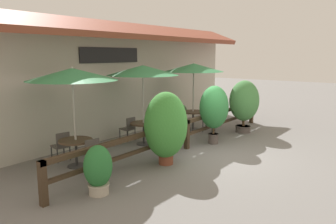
{
  "coord_description": "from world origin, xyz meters",
  "views": [
    {
      "loc": [
        -8.53,
        -4.71,
        3.02
      ],
      "look_at": [
        -0.37,
        1.53,
        1.21
      ],
      "focal_mm": 35.0,
      "sensor_mm": 36.0,
      "label": 1
    }
  ],
  "objects": [
    {
      "name": "patio_railing",
      "position": [
        0.0,
        1.05,
        0.7
      ],
      "size": [
        10.4,
        0.14,
        0.95
      ],
      "color": "#3D2D1E",
      "rests_on": "ground"
    },
    {
      "name": "patio_umbrella_middle",
      "position": [
        -0.43,
        2.53,
        2.51
      ],
      "size": [
        2.37,
        2.37,
        2.71
      ],
      "color": "#B7B2A8",
      "rests_on": "ground"
    },
    {
      "name": "dining_table_middle",
      "position": [
        -0.43,
        2.53,
        0.6
      ],
      "size": [
        0.91,
        0.91,
        0.75
      ],
      "color": "#4C3826",
      "rests_on": "ground"
    },
    {
      "name": "chair_far_streetside",
      "position": [
        2.51,
        1.77,
        0.47
      ],
      "size": [
        0.5,
        0.5,
        0.85
      ],
      "rotation": [
        0.0,
        0.0,
        0.22
      ],
      "color": "#514C47",
      "rests_on": "ground"
    },
    {
      "name": "potted_plant_broad_leaf",
      "position": [
        3.27,
        0.59,
        1.21
      ],
      "size": [
        1.25,
        1.12,
        2.04
      ],
      "color": "#564C47",
      "rests_on": "ground"
    },
    {
      "name": "potted_plant_small_flowering",
      "position": [
        1.1,
        0.69,
        1.23
      ],
      "size": [
        1.07,
        0.96,
        1.99
      ],
      "color": "#564C47",
      "rests_on": "ground"
    },
    {
      "name": "potted_plant_entrance_palm",
      "position": [
        3.1,
        3.55,
        0.52
      ],
      "size": [
        0.73,
        0.66,
        0.88
      ],
      "color": "#B7AD99",
      "rests_on": "ground"
    },
    {
      "name": "chair_middle_streetside",
      "position": [
        -0.38,
        1.8,
        0.47
      ],
      "size": [
        0.44,
        0.44,
        0.85
      ],
      "rotation": [
        0.0,
        0.0,
        -0.05
      ],
      "color": "#514C47",
      "rests_on": "ground"
    },
    {
      "name": "chair_middle_wallside",
      "position": [
        -0.42,
        3.25,
        0.47
      ],
      "size": [
        0.44,
        0.44,
        0.85
      ],
      "rotation": [
        0.0,
        0.0,
        3.1
      ],
      "color": "#514C47",
      "rests_on": "ground"
    },
    {
      "name": "potted_plant_tall_tropical",
      "position": [
        -4.08,
        0.61,
        0.57
      ],
      "size": [
        0.65,
        0.59,
        1.11
      ],
      "color": "#B7AD99",
      "rests_on": "ground"
    },
    {
      "name": "chair_far_wallside",
      "position": [
        2.47,
        3.07,
        0.47
      ],
      "size": [
        0.51,
        0.51,
        0.85
      ],
      "rotation": [
        0.0,
        0.0,
        2.9
      ],
      "color": "#514C47",
      "rests_on": "ground"
    },
    {
      "name": "ground_plane",
      "position": [
        0.0,
        0.0,
        0.0
      ],
      "size": [
        60.0,
        60.0,
        0.0
      ],
      "primitive_type": "plane",
      "color": "slate"
    },
    {
      "name": "potted_plant_corner_fern",
      "position": [
        -1.59,
        0.68,
        1.09
      ],
      "size": [
        1.27,
        1.15,
        2.03
      ],
      "color": "brown",
      "rests_on": "ground"
    },
    {
      "name": "building_facade",
      "position": [
        -0.0,
        4.1,
        2.17
      ],
      "size": [
        14.28,
        1.49,
        4.23
      ],
      "color": "#BCB7A8",
      "rests_on": "ground"
    },
    {
      "name": "patio_umbrella_far",
      "position": [
        2.46,
        2.42,
        2.51
      ],
      "size": [
        2.37,
        2.37,
        2.71
      ],
      "color": "#B7B2A8",
      "rests_on": "ground"
    },
    {
      "name": "dining_table_far",
      "position": [
        2.46,
        2.42,
        0.6
      ],
      "size": [
        0.91,
        0.91,
        0.75
      ],
      "color": "#4C3826",
      "rests_on": "ground"
    },
    {
      "name": "patio_umbrella_near",
      "position": [
        -3.24,
        2.49,
        2.51
      ],
      "size": [
        2.37,
        2.37,
        2.71
      ],
      "color": "#B7B2A8",
      "rests_on": "ground"
    },
    {
      "name": "chair_near_wallside",
      "position": [
        -3.2,
        3.22,
        0.47
      ],
      "size": [
        0.48,
        0.48,
        0.85
      ],
      "rotation": [
        0.0,
        0.0,
        2.99
      ],
      "color": "#514C47",
      "rests_on": "ground"
    },
    {
      "name": "chair_near_streetside",
      "position": [
        -3.21,
        1.75,
        0.47
      ],
      "size": [
        0.51,
        0.51,
        0.85
      ],
      "rotation": [
        0.0,
        0.0,
        -0.23
      ],
      "color": "#514C47",
      "rests_on": "ground"
    },
    {
      "name": "dining_table_near",
      "position": [
        -3.24,
        2.49,
        0.6
      ],
      "size": [
        0.91,
        0.91,
        0.75
      ],
      "color": "#4C3826",
      "rests_on": "ground"
    }
  ]
}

